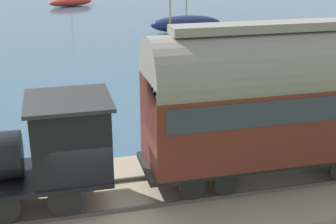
{
  "coord_description": "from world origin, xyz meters",
  "views": [
    {
      "loc": [
        -11.46,
        0.99,
        7.38
      ],
      "look_at": [
        2.63,
        -2.57,
        2.1
      ],
      "focal_mm": 50.0,
      "sensor_mm": 36.0,
      "label": 1
    }
  ],
  "objects_px": {
    "passenger_coach": "(278,94)",
    "sailboat_blue": "(170,66)",
    "steam_locomotive": "(19,150)",
    "sailboat_red": "(71,2)",
    "rowboat_far_out": "(222,87)",
    "sailboat_navy": "(186,24)"
  },
  "relations": [
    {
      "from": "passenger_coach",
      "to": "sailboat_blue",
      "type": "bearing_deg",
      "value": -1.26
    },
    {
      "from": "steam_locomotive",
      "to": "passenger_coach",
      "type": "xyz_separation_m",
      "value": [
        0.0,
        -7.43,
        0.98
      ]
    },
    {
      "from": "steam_locomotive",
      "to": "sailboat_red",
      "type": "relative_size",
      "value": 1.06
    },
    {
      "from": "sailboat_blue",
      "to": "rowboat_far_out",
      "type": "distance_m",
      "value": 4.34
    },
    {
      "from": "sailboat_blue",
      "to": "rowboat_far_out",
      "type": "relative_size",
      "value": 3.32
    },
    {
      "from": "sailboat_blue",
      "to": "sailboat_red",
      "type": "xyz_separation_m",
      "value": [
        33.63,
        3.94,
        -0.0
      ]
    },
    {
      "from": "steam_locomotive",
      "to": "sailboat_red",
      "type": "height_order",
      "value": "sailboat_red"
    },
    {
      "from": "passenger_coach",
      "to": "sailboat_red",
      "type": "height_order",
      "value": "sailboat_red"
    },
    {
      "from": "steam_locomotive",
      "to": "passenger_coach",
      "type": "height_order",
      "value": "passenger_coach"
    },
    {
      "from": "sailboat_blue",
      "to": "rowboat_far_out",
      "type": "height_order",
      "value": "sailboat_blue"
    },
    {
      "from": "passenger_coach",
      "to": "sailboat_red",
      "type": "relative_size",
      "value": 1.37
    },
    {
      "from": "steam_locomotive",
      "to": "sailboat_navy",
      "type": "xyz_separation_m",
      "value": [
        27.14,
        -12.54,
        -1.44
      ]
    },
    {
      "from": "passenger_coach",
      "to": "sailboat_navy",
      "type": "distance_m",
      "value": 27.72
    },
    {
      "from": "sailboat_navy",
      "to": "sailboat_blue",
      "type": "bearing_deg",
      "value": 159.52
    },
    {
      "from": "rowboat_far_out",
      "to": "sailboat_red",
      "type": "bearing_deg",
      "value": 67.2
    },
    {
      "from": "passenger_coach",
      "to": "steam_locomotive",
      "type": "bearing_deg",
      "value": 90.0
    },
    {
      "from": "sailboat_blue",
      "to": "rowboat_far_out",
      "type": "xyz_separation_m",
      "value": [
        -3.94,
        -1.8,
        -0.27
      ]
    },
    {
      "from": "sailboat_blue",
      "to": "rowboat_far_out",
      "type": "bearing_deg",
      "value": 172.67
    },
    {
      "from": "passenger_coach",
      "to": "sailboat_blue",
      "type": "distance_m",
      "value": 14.27
    },
    {
      "from": "steam_locomotive",
      "to": "sailboat_blue",
      "type": "relative_size",
      "value": 0.76
    },
    {
      "from": "sailboat_navy",
      "to": "sailboat_red",
      "type": "distance_m",
      "value": 22.29
    },
    {
      "from": "passenger_coach",
      "to": "rowboat_far_out",
      "type": "distance_m",
      "value": 10.71
    }
  ]
}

